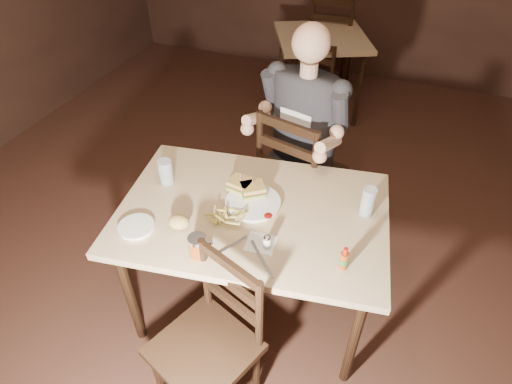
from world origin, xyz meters
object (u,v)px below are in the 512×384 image
(bg_chair_far, at_px, (332,43))
(glass_left, at_px, (166,172))
(dinner_plate, at_px, (253,203))
(bg_table, at_px, (321,45))
(hot_sauce, at_px, (344,258))
(bg_chair_near, at_px, (303,97))
(main_table, at_px, (253,221))
(diner, at_px, (302,110))
(side_plate, at_px, (136,227))
(chair_far, at_px, (301,174))
(glass_right, at_px, (368,202))
(syrup_dispenser, at_px, (198,246))
(chair_near, at_px, (204,349))

(bg_chair_far, xyz_separation_m, glass_left, (-0.27, -2.91, 0.34))
(bg_chair_far, bearing_deg, glass_left, 83.19)
(bg_chair_far, distance_m, dinner_plate, 2.94)
(bg_table, height_order, bg_chair_far, bg_chair_far)
(dinner_plate, relative_size, glass_left, 1.98)
(glass_left, bearing_deg, hot_sauce, -13.91)
(bg_chair_near, bearing_deg, main_table, -65.75)
(bg_chair_near, xyz_separation_m, diner, (0.29, -1.20, 0.57))
(hot_sauce, distance_m, side_plate, 0.97)
(chair_far, height_order, glass_left, chair_far)
(bg_chair_far, height_order, dinner_plate, bg_chair_far)
(chair_far, height_order, dinner_plate, chair_far)
(chair_far, height_order, hot_sauce, chair_far)
(main_table, xyz_separation_m, hot_sauce, (0.49, -0.20, 0.13))
(diner, bearing_deg, glass_left, -118.15)
(dinner_plate, relative_size, glass_right, 1.77)
(main_table, xyz_separation_m, syrup_dispenser, (-0.12, -0.35, 0.13))
(bg_chair_near, height_order, hot_sauce, hot_sauce)
(hot_sauce, bearing_deg, dinner_plate, 154.39)
(bg_chair_far, xyz_separation_m, glass_right, (0.77, -2.78, 0.35))
(bg_chair_far, bearing_deg, bg_chair_near, 88.45)
(chair_near, relative_size, hot_sauce, 7.43)
(syrup_dispenser, height_order, side_plate, syrup_dispenser)
(bg_chair_far, relative_size, hot_sauce, 8.35)
(diner, bearing_deg, chair_near, -78.48)
(main_table, height_order, syrup_dispenser, syrup_dispenser)
(main_table, distance_m, bg_chair_near, 1.89)
(bg_table, height_order, syrup_dispenser, syrup_dispenser)
(chair_near, distance_m, bg_chair_near, 2.47)
(main_table, bearing_deg, bg_chair_near, 97.30)
(dinner_plate, xyz_separation_m, glass_left, (-0.49, 0.00, 0.06))
(bg_chair_near, height_order, diner, diner)
(chair_far, xyz_separation_m, diner, (-0.01, -0.05, 0.49))
(main_table, height_order, diner, diner)
(bg_table, bearing_deg, syrup_dispenser, -87.59)
(chair_near, height_order, side_plate, chair_near)
(dinner_plate, relative_size, syrup_dispenser, 2.54)
(side_plate, bearing_deg, hot_sauce, 6.43)
(main_table, relative_size, bg_chair_far, 1.44)
(glass_right, xyz_separation_m, side_plate, (-1.00, -0.48, -0.07))
(glass_right, bearing_deg, glass_left, -172.94)
(dinner_plate, distance_m, glass_right, 0.56)
(chair_far, relative_size, bg_chair_far, 1.00)
(bg_chair_far, height_order, syrup_dispenser, bg_chair_far)
(main_table, distance_m, hot_sauce, 0.55)
(bg_chair_near, distance_m, hot_sauce, 2.22)
(bg_table, xyz_separation_m, syrup_dispenser, (0.12, -2.76, 0.14))
(diner, bearing_deg, bg_table, 113.68)
(side_plate, bearing_deg, bg_table, 85.09)
(main_table, relative_size, glass_right, 9.33)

